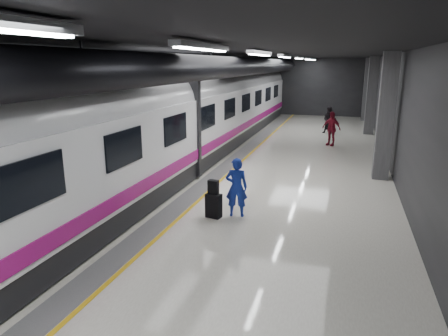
% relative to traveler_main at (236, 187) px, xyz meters
% --- Properties ---
extents(ground, '(40.00, 40.00, 0.00)m').
position_rel_traveler_main_xyz_m(ground, '(-0.49, 3.17, -0.82)').
color(ground, white).
rests_on(ground, ground).
extents(platform_hall, '(10.02, 40.02, 4.51)m').
position_rel_traveler_main_xyz_m(platform_hall, '(-0.77, 4.12, 2.71)').
color(platform_hall, black).
rests_on(platform_hall, ground).
extents(train, '(3.05, 38.00, 4.05)m').
position_rel_traveler_main_xyz_m(train, '(-3.73, 3.16, 1.25)').
color(train, black).
rests_on(train, ground).
extents(traveler_main, '(0.66, 0.50, 1.65)m').
position_rel_traveler_main_xyz_m(traveler_main, '(0.00, 0.00, 0.00)').
color(traveler_main, '#1628A9').
rests_on(traveler_main, ground).
extents(suitcase_main, '(0.45, 0.33, 0.67)m').
position_rel_traveler_main_xyz_m(suitcase_main, '(-0.56, -0.29, -0.49)').
color(suitcase_main, black).
rests_on(suitcase_main, ground).
extents(shoulder_bag, '(0.30, 0.17, 0.38)m').
position_rel_traveler_main_xyz_m(shoulder_bag, '(-0.58, -0.26, 0.03)').
color(shoulder_bag, black).
rests_on(shoulder_bag, suitcase_main).
extents(traveler_far_a, '(0.82, 0.65, 1.61)m').
position_rel_traveler_main_xyz_m(traveler_far_a, '(1.79, 14.59, -0.02)').
color(traveler_far_a, black).
rests_on(traveler_far_a, ground).
extents(traveler_far_b, '(1.10, 0.85, 1.74)m').
position_rel_traveler_main_xyz_m(traveler_far_b, '(2.05, 10.91, 0.05)').
color(traveler_far_b, maroon).
rests_on(traveler_far_b, ground).
extents(suitcase_far, '(0.42, 0.35, 0.53)m').
position_rel_traveler_main_xyz_m(suitcase_far, '(1.74, 16.13, -0.56)').
color(suitcase_far, black).
rests_on(suitcase_far, ground).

